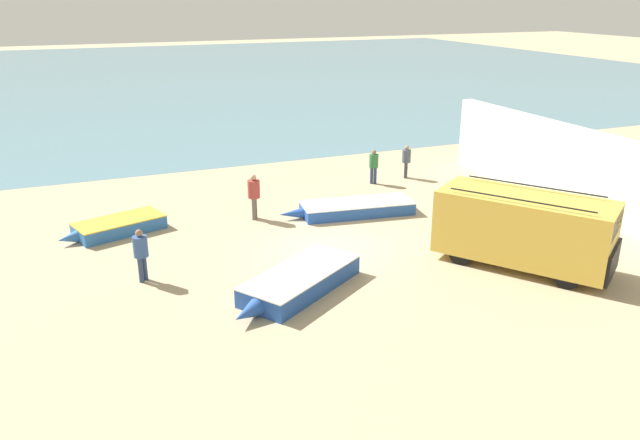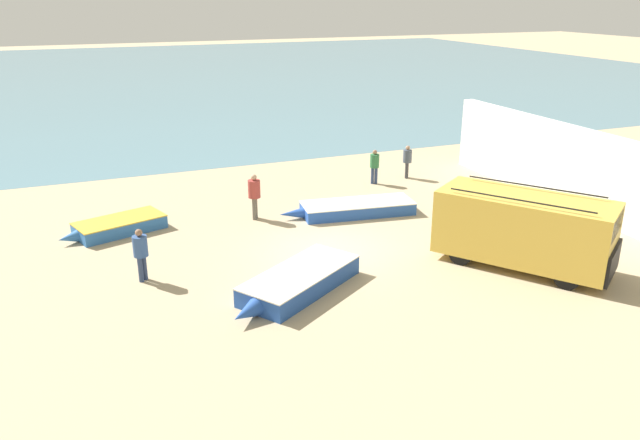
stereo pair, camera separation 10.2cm
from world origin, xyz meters
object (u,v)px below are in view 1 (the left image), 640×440
fisherman_2 (406,159)px  fisherman_3 (254,192)px  fishing_rowboat_1 (117,226)px  parked_van (525,228)px  fisherman_1 (374,164)px  fishing_rowboat_2 (298,282)px  fishing_rowboat_0 (354,208)px  fisherman_0 (141,251)px

fisherman_2 → fisherman_3: fisherman_3 is taller
fishing_rowboat_1 → parked_van: bearing=128.2°
fishing_rowboat_1 → fisherman_1: fisherman_1 is taller
fishing_rowboat_2 → fisherman_2: fisherman_2 is taller
fishing_rowboat_1 → fishing_rowboat_0: bearing=153.3°
fisherman_2 → fisherman_3: size_ratio=0.87×
parked_van → fishing_rowboat_0: 7.32m
fishing_rowboat_2 → fishing_rowboat_1: bearing=-90.2°
fishing_rowboat_1 → fisherman_2: 13.82m
fishing_rowboat_1 → fisherman_3: bearing=157.1°
fishing_rowboat_0 → fishing_rowboat_2: size_ratio=1.17×
fishing_rowboat_2 → fisherman_0: (-4.18, 2.47, 0.72)m
fishing_rowboat_2 → parked_van: bearing=139.4°
fishing_rowboat_0 → fisherman_2: 5.97m
fishing_rowboat_1 → fisherman_2: size_ratio=2.50×
parked_van → fisherman_3: (-6.78, 7.59, -0.21)m
fisherman_3 → fisherman_0: bearing=69.8°
fisherman_0 → fisherman_2: (13.23, 6.97, -0.07)m
fishing_rowboat_2 → fisherman_1: size_ratio=2.94×
parked_van → fisherman_2: bearing=135.9°
fishing_rowboat_1 → fisherman_0: (0.36, -4.59, 0.76)m
parked_van → fishing_rowboat_1: bearing=-159.1°
parked_van → fishing_rowboat_0: parked_van is taller
fishing_rowboat_0 → parked_van: bearing=121.5°
fishing_rowboat_2 → fisherman_3: bearing=-128.4°
parked_van → fisherman_0: (-11.59, 3.47, -0.28)m
fisherman_0 → fisherman_2: bearing=-103.7°
fishing_rowboat_1 → fisherman_1: (11.70, 2.10, 0.71)m
fisherman_3 → parked_van: bearing=160.9°
fisherman_0 → fisherman_3: fisherman_3 is taller
fisherman_1 → fisherman_2: 1.91m
parked_van → fishing_rowboat_2: 7.54m
fishing_rowboat_1 → fisherman_3: 5.27m
fisherman_1 → fisherman_3: size_ratio=0.89×
fisherman_3 → fisherman_1: bearing=-129.4°
fishing_rowboat_1 → fisherman_2: bearing=172.1°
fisherman_2 → fisherman_0: bearing=-113.7°
fisherman_2 → fisherman_3: bearing=-122.8°
fisherman_0 → fishing_rowboat_0: bearing=-111.4°
fishing_rowboat_0 → fisherman_3: 4.07m
fishing_rowboat_0 → fishing_rowboat_1: 9.16m
fishing_rowboat_0 → fisherman_1: fisherman_1 is taller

